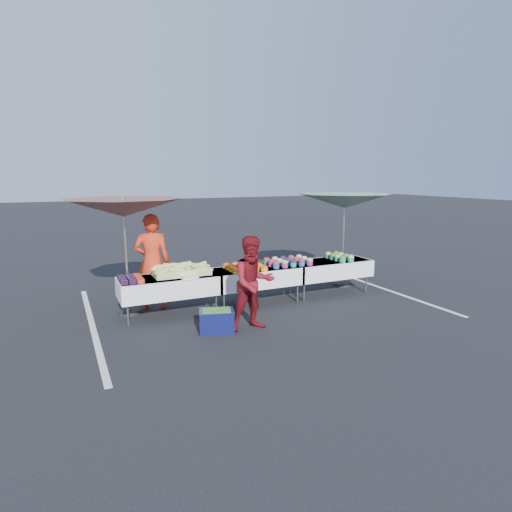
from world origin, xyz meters
name	(u,v)px	position (x,y,z in m)	size (l,w,h in m)	color
ground	(256,303)	(0.00, 0.00, 0.00)	(80.00, 80.00, 0.00)	black
stripe_left	(92,326)	(-3.20, 0.00, 0.00)	(0.10, 5.00, 0.00)	silver
stripe_right	(377,286)	(3.20, 0.00, 0.00)	(0.10, 5.00, 0.00)	silver
table_left	(169,285)	(-1.80, 0.00, 0.58)	(1.86, 0.81, 0.75)	white
table_center	(256,276)	(0.00, 0.00, 0.58)	(1.86, 0.81, 0.75)	white
table_right	(329,268)	(1.80, 0.00, 0.58)	(1.86, 0.81, 0.75)	white
berry_punnets	(130,279)	(-2.51, -0.06, 0.79)	(0.40, 0.54, 0.08)	black
corn_pile	(182,270)	(-1.54, 0.04, 0.84)	(1.16, 0.57, 0.26)	#96AC58
plastic_bags	(189,277)	(-1.50, -0.30, 0.78)	(0.30, 0.25, 0.05)	white
carrot_bowls	(245,267)	(-0.25, -0.01, 0.80)	(0.75, 0.69, 0.11)	yellow
potato_cups	(288,261)	(0.75, 0.00, 0.83)	(0.94, 0.58, 0.16)	#215B9D
bean_baskets	(339,257)	(2.06, -0.01, 0.82)	(0.36, 0.68, 0.15)	#24905E
vendor	(152,262)	(-1.99, 0.55, 0.95)	(0.69, 0.45, 1.90)	red
customer	(253,283)	(-0.68, -1.34, 0.81)	(0.79, 0.62, 1.63)	maroon
umbrella_left	(123,209)	(-2.50, 0.40, 2.02)	(2.67, 2.67, 2.22)	black
umbrella_right	(345,202)	(2.47, 0.42, 2.01)	(2.69, 2.69, 2.22)	black
storage_bin	(217,320)	(-1.29, -1.19, 0.20)	(0.68, 0.57, 0.38)	#0D1145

